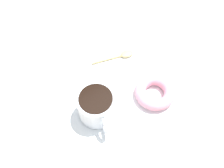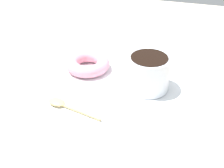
% 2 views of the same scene
% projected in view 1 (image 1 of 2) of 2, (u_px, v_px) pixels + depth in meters
% --- Properties ---
extents(ground_plane, '(1.20, 1.20, 0.02)m').
position_uv_depth(ground_plane, '(119.00, 87.00, 0.65)').
color(ground_plane, beige).
extents(napkin, '(0.31, 0.31, 0.00)m').
position_uv_depth(napkin, '(112.00, 88.00, 0.64)').
color(napkin, white).
rests_on(napkin, ground_plane).
extents(coffee_cup, '(0.09, 0.11, 0.07)m').
position_uv_depth(coffee_cup, '(97.00, 106.00, 0.57)').
color(coffee_cup, silver).
rests_on(coffee_cup, napkin).
extents(donut, '(0.10, 0.10, 0.03)m').
position_uv_depth(donut, '(155.00, 92.00, 0.61)').
color(donut, pink).
rests_on(donut, napkin).
extents(spoon, '(0.12, 0.04, 0.01)m').
position_uv_depth(spoon, '(122.00, 55.00, 0.68)').
color(spoon, '#D8B772').
rests_on(spoon, napkin).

